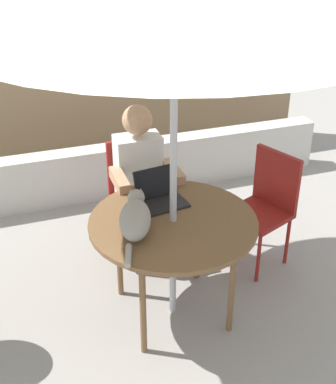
% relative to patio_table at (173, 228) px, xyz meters
% --- Properties ---
extents(ground_plane, '(14.00, 14.00, 0.00)m').
position_rel_patio_table_xyz_m(ground_plane, '(0.00, 0.00, -0.69)').
color(ground_plane, gray).
extents(fence_back, '(4.67, 0.08, 1.64)m').
position_rel_patio_table_xyz_m(fence_back, '(0.00, 2.56, 0.13)').
color(fence_back, '#937756').
rests_on(fence_back, ground).
extents(planter_wall_low, '(4.20, 0.20, 0.50)m').
position_rel_patio_table_xyz_m(planter_wall_low, '(0.00, 1.75, -0.44)').
color(planter_wall_low, beige).
rests_on(planter_wall_low, ground).
extents(patio_table, '(1.07, 1.07, 0.75)m').
position_rel_patio_table_xyz_m(patio_table, '(0.00, 0.00, 0.00)').
color(patio_table, brown).
rests_on(patio_table, ground).
extents(chair_occupied, '(0.40, 0.40, 0.89)m').
position_rel_patio_table_xyz_m(chair_occupied, '(0.00, 0.88, -0.16)').
color(chair_occupied, maroon).
rests_on(chair_occupied, ground).
extents(chair_empty, '(0.52, 0.52, 0.89)m').
position_rel_patio_table_xyz_m(chair_empty, '(0.87, 0.36, -0.16)').
color(chair_empty, maroon).
rests_on(chair_empty, ground).
extents(person_seated, '(0.48, 0.48, 1.23)m').
position_rel_patio_table_xyz_m(person_seated, '(-0.00, 0.72, 0.01)').
color(person_seated, white).
rests_on(person_seated, ground).
extents(laptop, '(0.33, 0.29, 0.21)m').
position_rel_patio_table_xyz_m(laptop, '(-0.01, 0.26, 0.12)').
color(laptop, black).
rests_on(laptop, patio_table).
extents(cat, '(0.31, 0.62, 0.17)m').
position_rel_patio_table_xyz_m(cat, '(-0.25, -0.02, 0.14)').
color(cat, gray).
rests_on(cat, patio_table).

